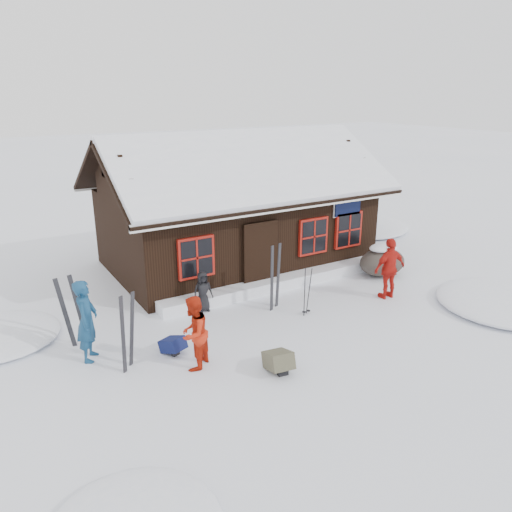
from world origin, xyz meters
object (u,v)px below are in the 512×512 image
object	(u,v)px
skier_orange_right	(390,268)
skier_teal	(87,320)
backpack_blue	(173,347)
skier_orange_left	(194,333)
skier_crouched	(203,292)
ski_pair_left	(127,333)
boulder	(382,261)
backpack_olive	(278,364)
ski_poles	(307,292)

from	to	relation	value
skier_orange_right	skier_teal	bearing A→B (deg)	-2.84
skier_teal	backpack_blue	bearing A→B (deg)	-85.96
skier_teal	skier_orange_right	distance (m)	8.08
skier_orange_left	skier_crouched	bearing A→B (deg)	-159.65
skier_crouched	ski_pair_left	world-z (taller)	ski_pair_left
skier_teal	skier_orange_left	world-z (taller)	skier_teal
skier_teal	boulder	bearing A→B (deg)	-59.35
skier_crouched	backpack_olive	world-z (taller)	skier_crouched
skier_teal	boulder	size ratio (longest dim) A/B	1.18
boulder	ski_poles	size ratio (longest dim) A/B	1.19
skier_teal	skier_orange_left	distance (m)	2.35
skier_teal	boulder	world-z (taller)	skier_teal
skier_teal	backpack_olive	world-z (taller)	skier_teal
ski_poles	backpack_blue	xyz separation A→B (m)	(-3.76, -0.11, -0.47)
skier_teal	skier_crouched	size ratio (longest dim) A/B	1.67
skier_teal	backpack_blue	world-z (taller)	skier_teal
skier_crouched	boulder	size ratio (longest dim) A/B	0.70
skier_teal	ski_pair_left	distance (m)	1.01
skier_teal	skier_crouched	world-z (taller)	skier_teal
skier_teal	skier_orange_left	size ratio (longest dim) A/B	1.14
ski_poles	backpack_olive	bearing A→B (deg)	-138.04
skier_crouched	backpack_blue	distance (m)	2.33
skier_teal	skier_orange_left	xyz separation A→B (m)	(1.80, -1.50, -0.12)
skier_teal	ski_pair_left	size ratio (longest dim) A/B	1.08
skier_orange_right	boulder	xyz separation A→B (m)	(1.16, 1.41, -0.41)
skier_orange_right	skier_crouched	world-z (taller)	skier_orange_right
ski_pair_left	skier_orange_left	bearing A→B (deg)	-64.96
boulder	ski_pair_left	size ratio (longest dim) A/B	0.91
ski_pair_left	ski_poles	distance (m)	4.77
skier_teal	boulder	distance (m)	9.21
ski_poles	boulder	bearing A→B (deg)	16.41
skier_orange_right	boulder	bearing A→B (deg)	-125.84
skier_teal	boulder	xyz separation A→B (m)	(9.19, 0.51, -0.46)
ski_pair_left	skier_teal	bearing A→B (deg)	95.71
ski_pair_left	ski_poles	size ratio (longest dim) A/B	1.30
skier_teal	backpack_olive	distance (m)	4.18
backpack_olive	skier_orange_right	bearing A→B (deg)	27.72
skier_crouched	backpack_olive	xyz separation A→B (m)	(0.04, -3.54, -0.37)
skier_crouched	ski_pair_left	xyz separation A→B (m)	(-2.55, -1.77, 0.25)
boulder	skier_crouched	bearing A→B (deg)	175.49
skier_teal	ski_poles	size ratio (longest dim) A/B	1.40
skier_orange_right	backpack_olive	world-z (taller)	skier_orange_right
skier_teal	ski_pair_left	bearing A→B (deg)	-113.58
skier_orange_left	boulder	xyz separation A→B (m)	(7.38, 2.02, -0.34)
ski_poles	backpack_blue	distance (m)	3.80
skier_orange_right	skier_crouched	size ratio (longest dim) A/B	1.59
skier_crouched	boulder	xyz separation A→B (m)	(6.00, -0.47, -0.09)
skier_orange_left	boulder	bearing A→B (deg)	154.63
skier_crouched	backpack_olive	size ratio (longest dim) A/B	1.70
skier_orange_left	backpack_olive	bearing A→B (deg)	102.79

